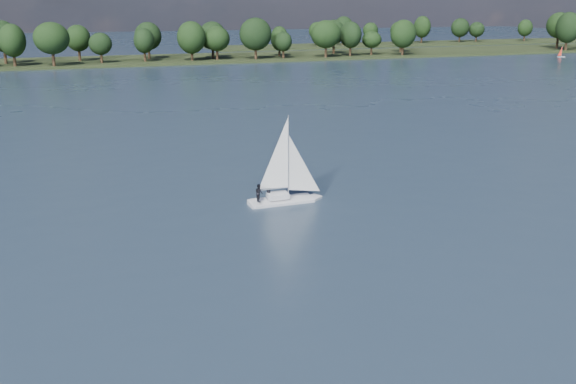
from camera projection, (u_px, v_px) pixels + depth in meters
name	position (u px, v px, depth m)	size (l,w,h in m)	color
ground	(142.00, 114.00, 120.38)	(700.00, 700.00, 0.00)	#233342
far_shore	(100.00, 63.00, 221.50)	(660.00, 40.00, 1.50)	black
far_shore_back	(429.00, 44.00, 316.28)	(220.00, 30.00, 1.40)	black
sailboat	(282.00, 178.00, 66.33)	(7.40, 2.22, 9.68)	silver
dinghy_orange	(561.00, 54.00, 243.04)	(2.87, 1.72, 4.30)	silver
treeline	(90.00, 39.00, 214.40)	(562.67, 74.34, 18.13)	black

